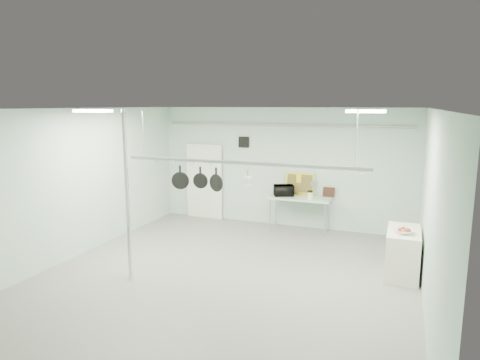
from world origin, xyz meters
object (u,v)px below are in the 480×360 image
at_px(microwave, 284,190).
at_px(chrome_pole, 127,196).
at_px(pot_rack, 240,161).
at_px(coffee_canister, 310,196).
at_px(side_cabinet, 403,253).
at_px(skillet_mid, 200,177).
at_px(fruit_bowl, 404,231).
at_px(prep_table, 300,200).
at_px(skillet_right, 216,180).
at_px(skillet_left, 180,178).

bearing_deg(microwave, chrome_pole, 42.75).
height_order(pot_rack, coffee_canister, pot_rack).
bearing_deg(pot_rack, microwave, 90.65).
height_order(side_cabinet, microwave, microwave).
height_order(microwave, skillet_mid, skillet_mid).
bearing_deg(fruit_bowl, side_cabinet, 89.73).
bearing_deg(microwave, coffee_canister, 143.43).
relative_size(prep_table, microwave, 3.13).
height_order(side_cabinet, coffee_canister, coffee_canister).
bearing_deg(fruit_bowl, coffee_canister, 134.87).
distance_m(pot_rack, skillet_right, 0.62).
xyz_separation_m(prep_table, microwave, (-0.44, 0.01, 0.21)).
bearing_deg(pot_rack, coffee_canister, 77.44).
height_order(fruit_bowl, skillet_left, skillet_left).
height_order(prep_table, skillet_left, skillet_left).
xyz_separation_m(prep_table, pot_rack, (-0.40, -3.30, 1.40)).
distance_m(prep_table, pot_rack, 3.61).
height_order(microwave, coffee_canister, microwave).
xyz_separation_m(microwave, fruit_bowl, (2.99, -2.43, -0.10)).
distance_m(fruit_bowl, skillet_mid, 3.99).
bearing_deg(pot_rack, chrome_pole, -154.65).
xyz_separation_m(pot_rack, skillet_left, (-1.27, 0.00, -0.39)).
bearing_deg(skillet_right, coffee_canister, 90.33).
height_order(microwave, skillet_left, skillet_left).
height_order(side_cabinet, skillet_mid, skillet_mid).
height_order(chrome_pole, microwave, chrome_pole).
relative_size(fruit_bowl, skillet_left, 0.70).
xyz_separation_m(fruit_bowl, skillet_mid, (-3.78, -0.87, 0.94)).
bearing_deg(microwave, side_cabinet, 120.20).
distance_m(microwave, skillet_right, 3.43).
height_order(microwave, fruit_bowl, microwave).
distance_m(fruit_bowl, skillet_left, 4.40).
relative_size(chrome_pole, microwave, 6.27).
bearing_deg(skillet_left, fruit_bowl, -4.16).
xyz_separation_m(side_cabinet, skillet_left, (-4.22, -1.10, 1.39)).
xyz_separation_m(coffee_canister, skillet_mid, (-1.53, -3.13, 0.88)).
bearing_deg(prep_table, chrome_pole, -118.71).
height_order(chrome_pole, side_cabinet, chrome_pole).
distance_m(microwave, skillet_left, 3.62).
relative_size(side_cabinet, skillet_left, 2.44).
relative_size(pot_rack, skillet_right, 10.25).
distance_m(side_cabinet, microwave, 3.76).
xyz_separation_m(microwave, skillet_left, (-1.24, -3.31, 0.79)).
height_order(side_cabinet, skillet_left, skillet_left).
relative_size(chrome_pole, skillet_right, 6.83).
distance_m(pot_rack, coffee_canister, 3.44).
height_order(side_cabinet, skillet_right, skillet_right).
bearing_deg(prep_table, skillet_right, -105.08).
distance_m(prep_table, fruit_bowl, 3.52).
distance_m(microwave, fruit_bowl, 3.85).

